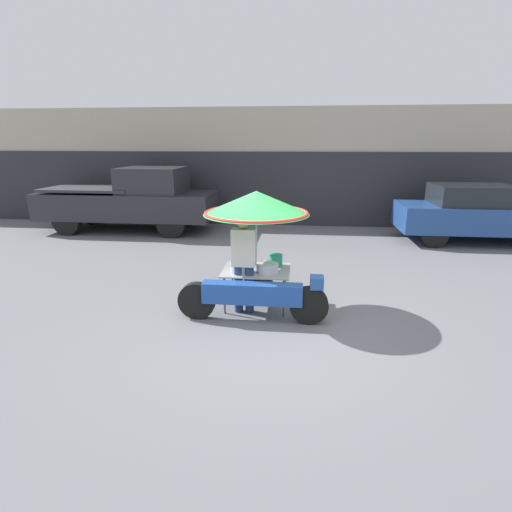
% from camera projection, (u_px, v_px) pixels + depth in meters
% --- Properties ---
extents(ground_plane, '(36.00, 36.00, 0.00)m').
position_uv_depth(ground_plane, '(272.00, 329.00, 6.00)').
color(ground_plane, slate).
extents(shopfront_building, '(28.00, 2.06, 3.79)m').
position_uv_depth(shopfront_building, '(290.00, 166.00, 13.93)').
color(shopfront_building, '#B2A893').
rests_on(shopfront_building, ground).
extents(vendor_motorcycle_cart, '(2.35, 1.72, 1.96)m').
position_uv_depth(vendor_motorcycle_cart, '(256.00, 222.00, 6.38)').
color(vendor_motorcycle_cart, black).
rests_on(vendor_motorcycle_cart, ground).
extents(vendor_person, '(0.38, 0.22, 1.62)m').
position_uv_depth(vendor_person, '(244.00, 259.00, 6.37)').
color(vendor_person, navy).
rests_on(vendor_person, ground).
extents(parked_car, '(4.21, 1.74, 1.58)m').
position_uv_depth(parked_car, '(476.00, 213.00, 10.98)').
color(parked_car, black).
rests_on(parked_car, ground).
extents(pickup_truck, '(5.36, 1.86, 1.97)m').
position_uv_depth(pickup_truck, '(132.00, 200.00, 12.35)').
color(pickup_truck, black).
rests_on(pickup_truck, ground).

